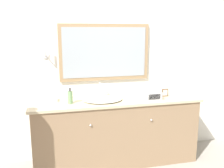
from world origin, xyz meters
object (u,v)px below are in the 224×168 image
at_px(soap_bottle, 70,97).
at_px(appliance_box, 153,96).
at_px(picture_frame, 165,93).
at_px(sink_basin, 103,99).

height_order(soap_bottle, appliance_box, soap_bottle).
relative_size(soap_bottle, picture_frame, 1.84).
distance_m(sink_basin, appliance_box, 0.63).
xyz_separation_m(soap_bottle, appliance_box, (1.02, -0.07, -0.03)).
bearing_deg(appliance_box, sink_basin, 170.59).
bearing_deg(sink_basin, picture_frame, 0.10).
distance_m(sink_basin, picture_frame, 0.84).
xyz_separation_m(sink_basin, appliance_box, (0.62, -0.10, 0.03)).
height_order(sink_basin, soap_bottle, sink_basin).
height_order(appliance_box, picture_frame, picture_frame).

